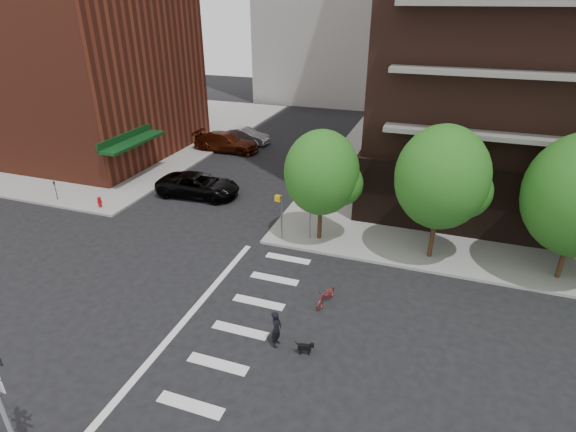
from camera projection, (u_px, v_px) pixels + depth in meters
ground at (177, 315)px, 19.42m from camera, size 120.00×120.00×0.00m
sidewalk_nw at (94, 129)px, 46.57m from camera, size 31.00×33.00×0.15m
crosswalk at (223, 326)px, 18.76m from camera, size 3.85×13.00×0.01m
midrise_nw at (48, 27)px, 36.74m from camera, size 21.40×15.50×20.00m
tree_a at (321, 173)px, 23.67m from camera, size 4.00×4.00×5.90m
tree_b at (442, 178)px, 21.67m from camera, size 4.50×4.50×6.65m
traffic_signal at (0, 399)px, 12.01m from camera, size 0.90×0.75×6.00m
pedestrian_signal at (288, 210)px, 24.64m from camera, size 2.18×0.67×2.60m
fire_hydrant at (100, 201)px, 28.90m from camera, size 0.24×0.24×0.73m
parking_meter at (55, 189)px, 29.75m from camera, size 0.10×0.08×1.32m
parked_car_black at (198, 185)px, 30.76m from camera, size 2.93×5.80×1.57m
parked_car_maroon at (226, 142)px, 39.73m from camera, size 2.51×5.84×1.68m
parked_car_silver at (246, 136)px, 41.90m from camera, size 1.85×4.52×1.46m
scooter at (326, 296)px, 19.99m from camera, size 0.87×1.63×0.81m
dog_walker at (276, 329)px, 17.42m from camera, size 0.58×0.39×1.58m
dog at (305, 347)px, 17.18m from camera, size 0.63×0.28×0.53m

